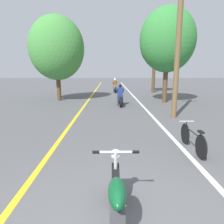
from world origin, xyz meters
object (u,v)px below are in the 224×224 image
Objects in this scene: motorcycle_foreground at (117,206)px; motorcycle_rider_lead at (120,97)px; roadside_tree_left at (57,48)px; bicycle_parked at (192,139)px; utility_pole at (178,39)px; roadside_tree_right_near at (167,40)px; motorcycle_rider_far at (115,87)px; roadside_tree_right_far at (155,48)px.

motorcycle_foreground is 10.46m from motorcycle_rider_lead.
roadside_tree_left is 3.54× the size of bicycle_parked.
utility_pole is 4.83m from roadside_tree_right_near.
utility_pole is 1.09× the size of roadside_tree_right_near.
roadside_tree_right_near reaches higher than motorcycle_rider_lead.
roadside_tree_right_near reaches higher than bicycle_parked.
bicycle_parked is at bearing 52.95° from motorcycle_foreground.
motorcycle_rider_lead is at bearing -89.08° from motorcycle_rider_far.
roadside_tree_left is at bearing -127.67° from motorcycle_rider_far.
roadside_tree_right_near is at bearing -95.10° from roadside_tree_right_far.
motorcycle_foreground is 1.07× the size of motorcycle_rider_lead.
utility_pole is at bearing 66.89° from motorcycle_foreground.
roadside_tree_right_far is 19.14m from motorcycle_foreground.
motorcycle_rider_lead is 0.99× the size of motorcycle_rider_far.
utility_pole is at bearing -77.58° from motorcycle_rider_far.
roadside_tree_right_near is 3.10× the size of motorcycle_rider_lead.
motorcycle_rider_lead is at bearing 124.32° from utility_pole.
motorcycle_rider_far reaches higher than bicycle_parked.
motorcycle_rider_lead is (-3.79, -7.76, -3.91)m from roadside_tree_right_far.
roadside_tree_right_far is at bearing -2.44° from motorcycle_rider_far.
roadside_tree_right_near is 7.79m from roadside_tree_left.
roadside_tree_right_near is 9.66m from bicycle_parked.
roadside_tree_left reaches higher than roadside_tree_right_far.
utility_pole is 5.22m from motorcycle_rider_lead.
motorcycle_rider_lead is 1.19× the size of bicycle_parked.
motorcycle_rider_lead is (0.57, 10.44, 0.08)m from motorcycle_foreground.
bicycle_parked is (1.78, -15.43, -0.20)m from motorcycle_rider_far.
motorcycle_foreground is (3.92, -12.71, -3.35)m from roadside_tree_left.
motorcycle_rider_far is at bearing 88.61° from motorcycle_foreground.
roadside_tree_left is at bearing 140.04° from utility_pole.
bicycle_parked is at bearing -83.42° from motorcycle_rider_far.
utility_pole is 4.05× the size of bicycle_parked.
motorcycle_rider_far is at bearing 90.92° from motorcycle_rider_lead.
roadside_tree_right_near is 1.05× the size of roadside_tree_right_far.
motorcycle_foreground is 1.07× the size of motorcycle_rider_far.
roadside_tree_left is at bearing 172.18° from roadside_tree_right_near.
roadside_tree_left is (-8.29, -5.49, -0.63)m from roadside_tree_right_far.
motorcycle_rider_far is (-0.13, 7.93, 0.03)m from motorcycle_rider_lead.
roadside_tree_left is at bearing 153.21° from motorcycle_rider_lead.
roadside_tree_left is 13.72m from motorcycle_foreground.
motorcycle_rider_lead reaches higher than bicycle_parked.
motorcycle_rider_lead is (4.50, -2.27, -3.27)m from roadside_tree_left.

